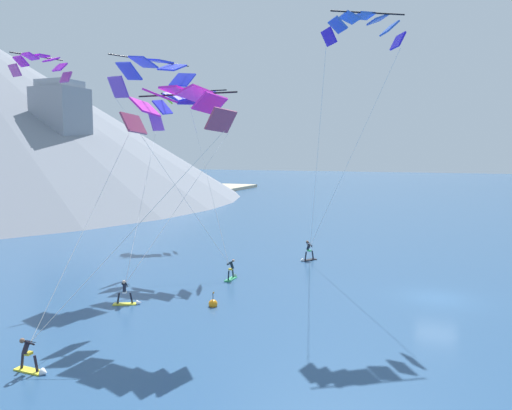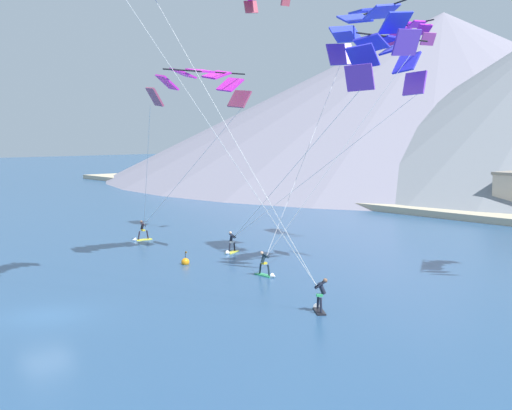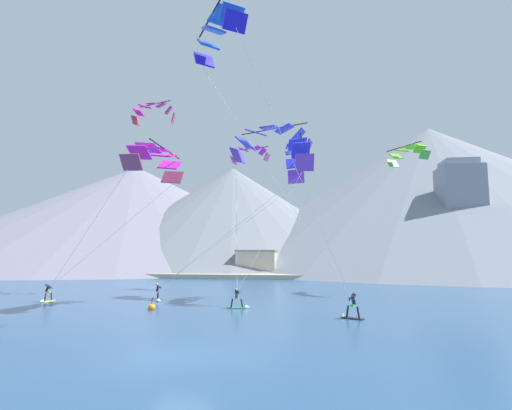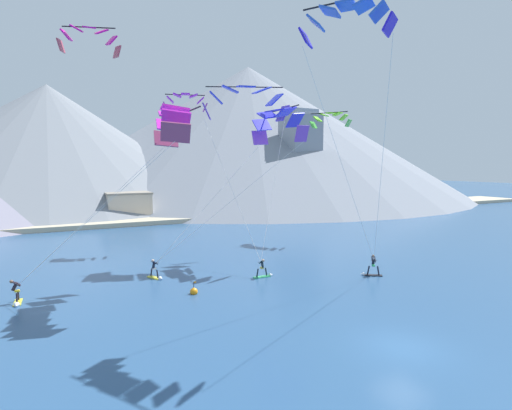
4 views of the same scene
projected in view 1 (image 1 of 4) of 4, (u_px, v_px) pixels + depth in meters
ground_plane at (437, 298)px, 32.30m from camera, size 400.00×400.00×0.00m
kitesurfer_near_lead at (307, 254)px, 43.44m from camera, size 1.65×1.33×1.78m
kitesurfer_near_trail at (32, 362)px, 21.43m from camera, size 0.65×1.75×1.67m
kitesurfer_mid_center at (232, 273)px, 37.20m from camera, size 1.74×0.58×1.64m
kitesurfer_far_left at (129, 298)px, 30.97m from camera, size 1.09×1.75×1.66m
parafoil_kite_near_lead at (363, 28)px, 32.46m from camera, size 9.93×8.07×17.01m
parafoil_kite_near_trail at (176, 105)px, 29.22m from camera, size 11.47×7.48×11.95m
parafoil_kite_mid_center at (157, 75)px, 39.76m from camera, size 8.43×9.24×15.59m
parafoil_kite_far_left at (191, 106)px, 41.89m from camera, size 13.92×7.18×13.37m
parafoil_kite_distant_low_drift at (41, 64)px, 39.57m from camera, size 4.99×2.35×1.93m
parafoil_kite_distant_mid_solo at (185, 101)px, 54.99m from camera, size 3.82×5.04×1.90m
race_marker_buoy at (213, 304)px, 30.62m from camera, size 0.56×0.56×1.02m
shore_building_promenade_mid at (42, 194)px, 73.86m from camera, size 6.57×6.67×6.37m
shore_building_quay_east at (119, 189)px, 86.99m from camera, size 9.80×6.89×5.69m
highrise_tower at (62, 147)px, 82.06m from camera, size 7.00×7.00×20.91m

